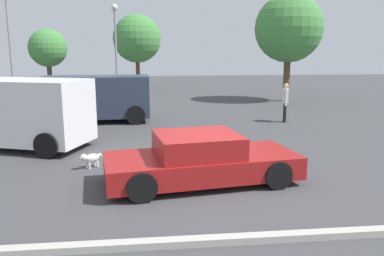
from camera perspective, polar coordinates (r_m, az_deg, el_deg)
The scene contains 12 objects.
ground_plane at distance 9.12m, azimuth 2.21°, elevation -8.02°, with size 80.00×80.00×0.00m, color #424244.
sedan_foreground at distance 8.95m, azimuth 1.26°, elevation -4.75°, with size 4.65×2.47×1.17m.
dog at distance 10.44m, azimuth -14.85°, elevation -4.36°, with size 0.51×0.46×0.42m.
van_white at distance 13.48m, azimuth -25.65°, elevation 2.32°, with size 5.48×3.57×2.17m.
suv_dark at distance 17.13m, azimuth -14.02°, elevation 4.49°, with size 4.59×2.22×1.98m.
pedestrian at distance 17.03m, azimuth 13.70°, elevation 4.19°, with size 0.34×0.55×1.68m.
parking_curb at distance 6.44m, azimuth 6.26°, elevation -16.12°, with size 9.03×0.20×0.12m, color #B7B2A8.
light_post_near at distance 26.82m, azimuth -11.32°, elevation 13.53°, with size 0.44×0.44×6.07m.
light_post_mid at distance 29.96m, azimuth -25.63°, elevation 13.31°, with size 0.44×0.44×6.88m.
tree_back_left at distance 24.37m, azimuth 14.19°, elevation 14.14°, with size 4.06×4.06×6.41m.
tree_back_center at distance 30.33m, azimuth -8.17°, elevation 13.00°, with size 3.65×3.65×5.80m.
tree_back_right at distance 32.87m, azimuth -20.63°, elevation 11.03°, with size 2.96×2.96×4.76m.
Camera 1 is at (-1.30, -8.51, 3.02)m, focal length 35.90 mm.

